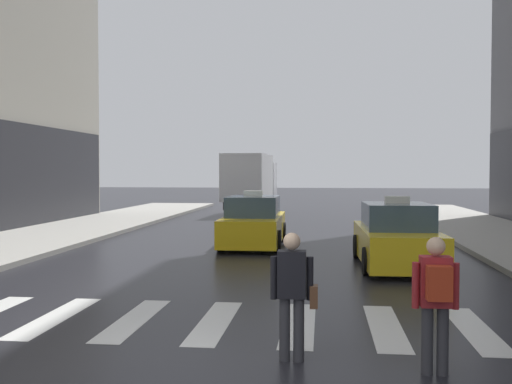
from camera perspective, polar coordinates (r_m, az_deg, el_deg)
crosswalk_markings at (r=9.74m, az=-3.98°, el=-12.41°), size 11.30×2.80×0.01m
taxi_lead at (r=15.42m, az=13.44°, el=-4.38°), size 2.02×4.58×1.80m
taxi_second at (r=19.13m, az=-0.24°, el=-3.09°), size 1.96×4.55×1.80m
box_truck at (r=33.19m, az=-0.53°, el=1.02°), size 2.47×7.60×3.35m
pedestrian_with_backpack at (r=7.38m, az=17.04°, el=-9.47°), size 0.55×0.43×1.65m
pedestrian_with_handbag at (r=7.61m, az=3.60°, el=-9.33°), size 0.60×0.24×1.65m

